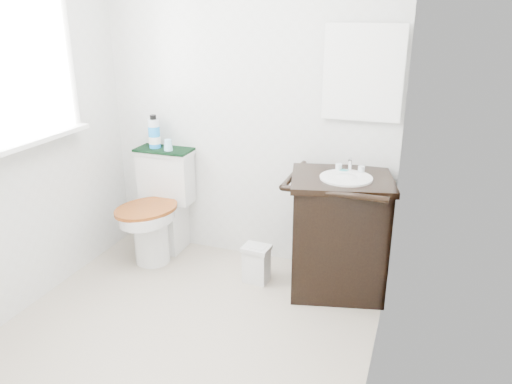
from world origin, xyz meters
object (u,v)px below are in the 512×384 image
Objects in this scene: mouthwash_bottle at (154,133)px; cup at (168,145)px; toilet at (160,212)px; vanity at (339,231)px; trash_bin at (256,263)px.

mouthwash_bottle is 3.03× the size of cup.
toilet is 0.61m from mouthwash_bottle.
mouthwash_bottle is at bearing 164.70° from cup.
vanity is (1.41, -0.06, 0.07)m from toilet.
trash_bin is 3.25× the size of cup.
vanity reaches higher than cup.
vanity is at bearing -2.57° from toilet.
cup is at bearing 162.38° from trash_bin.
cup is (-0.80, 0.25, 0.74)m from trash_bin.
toilet is at bearing -58.88° from mouthwash_bottle.
mouthwash_bottle is at bearing 162.71° from trash_bin.
vanity is 1.59m from mouthwash_bottle.
vanity is at bearing -7.26° from mouthwash_bottle.
toilet is 0.90m from trash_bin.
mouthwash_bottle reaches higher than toilet.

